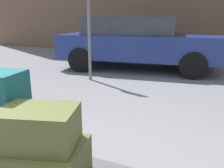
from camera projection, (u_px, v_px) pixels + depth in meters
The scene contains 5 objects.
suitcase_olive_front_left at pixel (42, 164), 1.49m from camera, with size 0.54×0.42×0.26m, color #4C5128.
suitcase_teal_center at pixel (2, 117), 1.69m from camera, with size 0.33×0.27×0.67m, color #144C51.
duffel_bag_olive_topmost_pile at pixel (38, 128), 1.42m from camera, with size 0.46×0.32×0.24m, color #4C5128.
parked_car at pixel (137, 42), 6.51m from camera, with size 4.50×2.35×1.42m.
no_parking_sign at pixel (89, 16), 5.08m from camera, with size 0.50×0.09×2.31m.
Camera 1 is at (0.96, -1.01, 1.36)m, focal length 37.49 mm.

